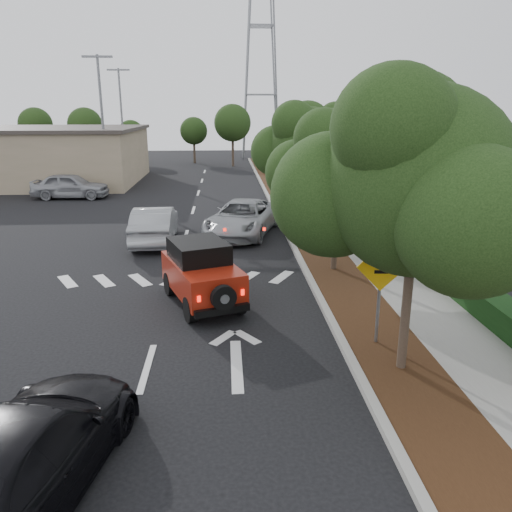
{
  "coord_description": "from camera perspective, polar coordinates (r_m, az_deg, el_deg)",
  "views": [
    {
      "loc": [
        1.8,
        -10.09,
        5.56
      ],
      "look_at": [
        2.63,
        3.0,
        1.67
      ],
      "focal_mm": 35.0,
      "sensor_mm": 36.0,
      "label": 1
    }
  ],
  "objects": [
    {
      "name": "red_jeep",
      "position": [
        14.76,
        -6.4,
        -1.81
      ],
      "size": [
        2.64,
        3.8,
        1.86
      ],
      "rotation": [
        0.0,
        0.0,
        0.35
      ],
      "color": "black",
      "rests_on": "ground"
    },
    {
      "name": "silver_suv_ahead",
      "position": [
        22.78,
        -1.59,
        4.38
      ],
      "size": [
        4.05,
        6.02,
        1.53
      ],
      "primitive_type": "imported",
      "rotation": [
        0.0,
        0.0,
        -0.3
      ],
      "color": "#9EA1A5",
      "rests_on": "ground"
    },
    {
      "name": "sidewalk",
      "position": [
        23.47,
        10.56,
        2.69
      ],
      "size": [
        2.0,
        70.0,
        0.12
      ],
      "primitive_type": "cube",
      "color": "gray",
      "rests_on": "ground"
    },
    {
      "name": "silver_sedan_oncoming",
      "position": [
        21.84,
        -11.5,
        3.54
      ],
      "size": [
        1.75,
        4.75,
        1.55
      ],
      "primitive_type": "imported",
      "rotation": [
        0.0,
        0.0,
        3.16
      ],
      "color": "#989B9F",
      "rests_on": "ground"
    },
    {
      "name": "ground",
      "position": [
        11.66,
        -12.34,
        -12.38
      ],
      "size": [
        120.0,
        120.0,
        0.0
      ],
      "primitive_type": "plane",
      "color": "black",
      "rests_on": "ground"
    },
    {
      "name": "street_tree_near",
      "position": [
        11.72,
        16.17,
        -12.52
      ],
      "size": [
        3.8,
        3.8,
        5.92
      ],
      "primitive_type": null,
      "color": "black",
      "rests_on": "ground"
    },
    {
      "name": "light_pole_b",
      "position": [
        49.29,
        -14.67,
        9.53
      ],
      "size": [
        2.0,
        0.22,
        9.0
      ],
      "primitive_type": null,
      "color": "slate",
      "rests_on": "ground"
    },
    {
      "name": "curb",
      "position": [
        22.93,
        3.5,
        2.66
      ],
      "size": [
        0.2,
        70.0,
        0.15
      ],
      "primitive_type": "cube",
      "color": "#9E9B93",
      "rests_on": "ground"
    },
    {
      "name": "speed_hump_sign",
      "position": [
        12.0,
        14.04,
        -2.65
      ],
      "size": [
        1.17,
        0.13,
        2.48
      ],
      "rotation": [
        0.0,
        0.0,
        -0.08
      ],
      "color": "slate",
      "rests_on": "ground"
    },
    {
      "name": "transmission_tower",
      "position": [
        58.5,
        0.53,
        11.08
      ],
      "size": [
        7.0,
        4.0,
        28.0
      ],
      "primitive_type": null,
      "color": "slate",
      "rests_on": "ground"
    },
    {
      "name": "black_suv_oncoming",
      "position": [
        8.54,
        -24.96,
        -19.77
      ],
      "size": [
        2.93,
        5.27,
        1.44
      ],
      "primitive_type": "imported",
      "rotation": [
        0.0,
        0.0,
        2.95
      ],
      "color": "black",
      "rests_on": "ground"
    },
    {
      "name": "hedge",
      "position": [
        23.77,
        13.88,
        3.51
      ],
      "size": [
        0.8,
        70.0,
        0.8
      ],
      "primitive_type": "cube",
      "color": "black",
      "rests_on": "ground"
    },
    {
      "name": "parked_suv",
      "position": [
        34.24,
        -20.46,
        7.53
      ],
      "size": [
        4.84,
        2.13,
        1.62
      ],
      "primitive_type": "imported",
      "rotation": [
        0.0,
        0.0,
        1.53
      ],
      "color": "#97989E",
      "rests_on": "ground"
    },
    {
      "name": "street_tree_mid",
      "position": [
        17.9,
        8.82,
        -1.77
      ],
      "size": [
        3.2,
        3.2,
        5.32
      ],
      "primitive_type": null,
      "color": "black",
      "rests_on": "ground"
    },
    {
      "name": "street_tree_far",
      "position": [
        24.05,
        5.58,
        3.09
      ],
      "size": [
        3.4,
        3.4,
        5.62
      ],
      "primitive_type": null,
      "color": "black",
      "rests_on": "ground"
    },
    {
      "name": "light_pole_a",
      "position": [
        37.45,
        -16.52,
        7.32
      ],
      "size": [
        2.0,
        0.22,
        9.0
      ],
      "primitive_type": null,
      "color": "slate",
      "rests_on": "ground"
    },
    {
      "name": "planting_strip",
      "position": [
        23.08,
        5.97,
        2.65
      ],
      "size": [
        1.8,
        70.0,
        0.12
      ],
      "primitive_type": "cube",
      "color": "black",
      "rests_on": "ground"
    }
  ]
}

